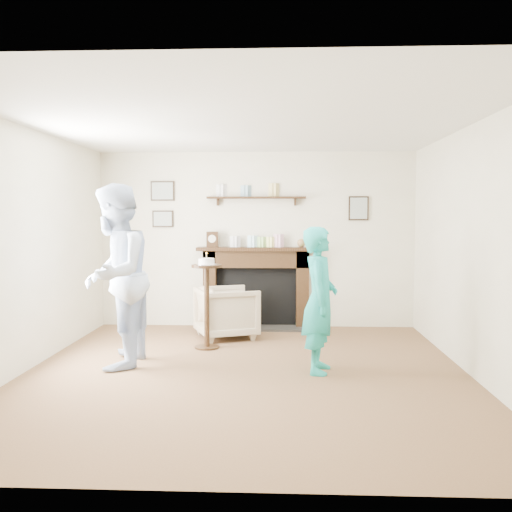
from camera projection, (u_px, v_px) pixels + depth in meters
The scene contains 6 objects.
ground at pixel (245, 373), 5.77m from camera, with size 5.00×5.00×0.00m, color brown.
room_shell at pixel (249, 213), 6.35m from camera, with size 4.54×5.02×2.52m.
armchair at pixel (227, 337), 7.47m from camera, with size 0.71×0.74×0.67m, color tan.
man at pixel (116, 366), 6.03m from camera, with size 0.94×0.73×1.93m, color silver.
woman at pixel (319, 372), 5.83m from camera, with size 0.54×0.35×1.48m, color #1DA5A8.
pedestal_table at pixel (207, 289), 6.82m from camera, with size 0.36×0.36×1.16m.
Camera 1 is at (0.37, -5.67, 1.59)m, focal length 40.00 mm.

